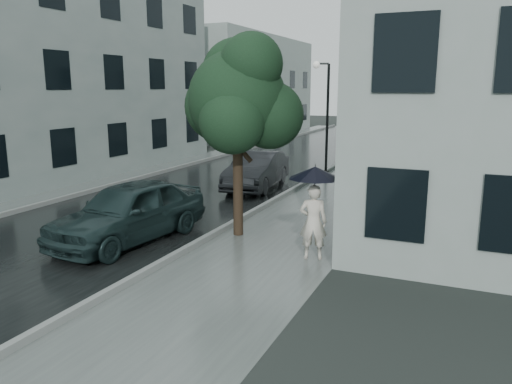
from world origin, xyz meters
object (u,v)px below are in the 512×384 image
at_px(street_tree, 239,98).
at_px(pedestrian, 313,222).
at_px(lamp_post, 324,111).
at_px(car_near, 129,211).
at_px(car_far, 257,170).

bearing_deg(street_tree, pedestrian, -25.59).
bearing_deg(street_tree, lamp_post, 93.14).
relative_size(street_tree, lamp_post, 1.05).
bearing_deg(lamp_post, car_near, -117.27).
distance_m(pedestrian, street_tree, 3.88).
relative_size(pedestrian, lamp_post, 0.35).
bearing_deg(pedestrian, car_near, -8.16).
bearing_deg(car_near, pedestrian, 13.85).
bearing_deg(car_far, pedestrian, -63.22).
bearing_deg(car_near, lamp_post, 88.30).
xyz_separation_m(pedestrian, street_tree, (-2.44, 1.17, 2.78)).
relative_size(lamp_post, car_far, 1.16).
bearing_deg(car_near, street_tree, 43.49).
bearing_deg(car_far, street_tree, -76.38).
xyz_separation_m(street_tree, car_near, (-2.36, -1.74, -2.87)).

